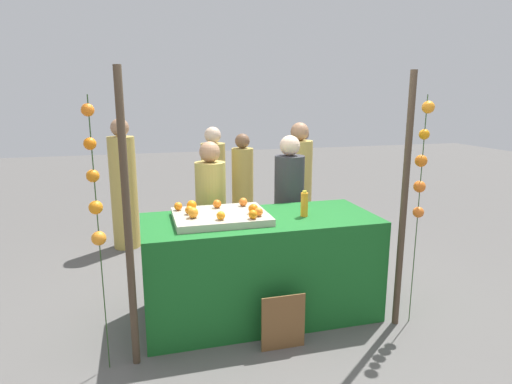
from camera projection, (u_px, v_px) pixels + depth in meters
name	position (u px, v px, depth m)	size (l,w,h in m)	color
ground_plane	(260.00, 313.00, 4.04)	(24.00, 24.00, 0.00)	#565451
stall_counter	(260.00, 267.00, 3.94)	(2.06, 0.88, 0.92)	#196023
orange_tray	(221.00, 217.00, 3.76)	(0.80, 0.63, 0.06)	#B2AD99
orange_0	(253.00, 209.00, 3.73)	(0.09, 0.09, 0.09)	orange
orange_1	(258.00, 212.00, 3.66)	(0.08, 0.08, 0.08)	orange
orange_2	(221.00, 216.00, 3.55)	(0.07, 0.07, 0.07)	orange
orange_3	(217.00, 204.00, 3.92)	(0.08, 0.08, 0.08)	orange
orange_4	(192.00, 205.00, 3.85)	(0.09, 0.09, 0.09)	orange
orange_5	(253.00, 214.00, 3.57)	(0.08, 0.08, 0.08)	orange
orange_6	(178.00, 206.00, 3.84)	(0.07, 0.07, 0.07)	orange
orange_7	(243.00, 202.00, 3.99)	(0.08, 0.08, 0.08)	orange
orange_8	(193.00, 213.00, 3.60)	(0.09, 0.09, 0.09)	orange
orange_9	(189.00, 210.00, 3.71)	(0.07, 0.07, 0.07)	orange
juice_bottle	(304.00, 204.00, 3.86)	(0.07, 0.07, 0.23)	orange
chalkboard_sign	(283.00, 323.00, 3.44)	(0.36, 0.03, 0.47)	brown
vendor_left	(211.00, 222.00, 4.45)	(0.31, 0.31, 1.54)	tan
vendor_right	(289.00, 214.00, 4.67)	(0.32, 0.32, 1.58)	#333338
crowd_person_0	(298.00, 193.00, 5.49)	(0.33, 0.33, 1.66)	tan
crowd_person_1	(243.00, 191.00, 6.02)	(0.30, 0.30, 1.48)	tan
crowd_person_2	(301.00, 181.00, 6.58)	(0.30, 0.30, 1.52)	#384C8C
crowd_person_3	(124.00, 189.00, 5.65)	(0.34, 0.34, 1.70)	tan
crowd_person_4	(214.00, 191.00, 5.77)	(0.32, 0.32, 1.58)	tan
canopy_post_left	(128.00, 225.00, 3.06)	(0.06, 0.06, 2.18)	#473828
canopy_post_right	(404.00, 204.00, 3.63)	(0.06, 0.06, 2.18)	#473828
garland_strand_left	(94.00, 187.00, 2.93)	(0.10, 0.11, 1.99)	#2D4C23
garland_strand_right	(422.00, 162.00, 3.59)	(0.11, 0.12, 1.99)	#2D4C23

